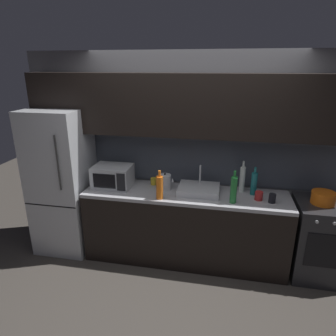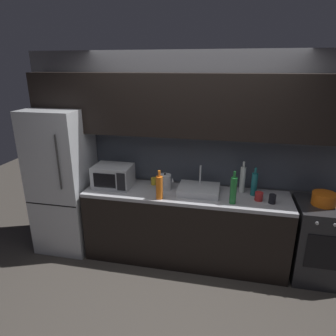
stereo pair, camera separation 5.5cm
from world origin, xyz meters
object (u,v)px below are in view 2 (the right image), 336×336
object	(u,v)px
wine_bottle_teal	(254,184)
wine_bottle_orange	(159,187)
oven_range	(320,241)
mug_yellow	(154,181)
cooking_pot	(324,199)
refrigerator	(63,181)
mug_dark	(272,199)
mug_red	(259,196)
microwave	(113,176)
wine_bottle_clear	(243,179)
kettle	(165,182)
wine_bottle_green	(233,190)

from	to	relation	value
wine_bottle_teal	wine_bottle_orange	bearing A→B (deg)	-162.82
oven_range	mug_yellow	bearing A→B (deg)	174.92
mug_yellow	cooking_pot	xyz separation A→B (m)	(1.94, -0.18, 0.02)
refrigerator	mug_dark	bearing A→B (deg)	-1.83
refrigerator	wine_bottle_teal	bearing A→B (deg)	2.56
mug_dark	cooking_pot	xyz separation A→B (m)	(0.54, 0.08, 0.02)
refrigerator	cooking_pot	world-z (taller)	refrigerator
wine_bottle_teal	mug_red	world-z (taller)	wine_bottle_teal
mug_yellow	cooking_pot	distance (m)	1.95
microwave	wine_bottle_clear	size ratio (longest dim) A/B	1.21
kettle	wine_bottle_green	world-z (taller)	wine_bottle_green
oven_range	microwave	bearing A→B (deg)	179.54
kettle	mug_red	bearing A→B (deg)	-4.26
wine_bottle_teal	cooking_pot	size ratio (longest dim) A/B	1.33
wine_bottle_clear	cooking_pot	bearing A→B (deg)	-10.82
mug_red	wine_bottle_green	bearing A→B (deg)	-155.46
oven_range	microwave	size ratio (longest dim) A/B	1.96
microwave	cooking_pot	world-z (taller)	microwave
kettle	mug_dark	world-z (taller)	kettle
wine_bottle_teal	wine_bottle_green	world-z (taller)	wine_bottle_green
wine_bottle_orange	mug_dark	world-z (taller)	wine_bottle_orange
refrigerator	oven_range	size ratio (longest dim) A/B	2.05
kettle	wine_bottle_orange	xyz separation A→B (m)	(-0.01, -0.26, 0.04)
oven_range	cooking_pot	xyz separation A→B (m)	(-0.04, 0.00, 0.52)
wine_bottle_teal	mug_yellow	xyz separation A→B (m)	(-1.21, 0.07, -0.09)
oven_range	mug_red	distance (m)	0.88
kettle	wine_bottle_teal	bearing A→B (deg)	3.35
wine_bottle_orange	oven_range	bearing A→B (deg)	6.79
refrigerator	wine_bottle_clear	xyz separation A→B (m)	(2.24, 0.16, 0.14)
wine_bottle_clear	mug_yellow	bearing A→B (deg)	179.42
microwave	wine_bottle_green	world-z (taller)	wine_bottle_green
wine_bottle_green	mug_dark	bearing A→B (deg)	11.31
wine_bottle_teal	mug_dark	size ratio (longest dim) A/B	3.25
wine_bottle_teal	mug_dark	xyz separation A→B (m)	(0.19, -0.19, -0.09)
oven_range	wine_bottle_green	xyz separation A→B (m)	(-1.00, -0.16, 0.61)
microwave	mug_yellow	distance (m)	0.51
refrigerator	oven_range	world-z (taller)	refrigerator
mug_dark	cooking_pot	size ratio (longest dim) A/B	0.41
microwave	cooking_pot	xyz separation A→B (m)	(2.42, -0.02, -0.07)
oven_range	microwave	world-z (taller)	microwave
wine_bottle_clear	mug_red	distance (m)	0.29
wine_bottle_teal	microwave	bearing A→B (deg)	-177.03
oven_range	wine_bottle_teal	xyz separation A→B (m)	(-0.77, 0.11, 0.59)
wine_bottle_orange	mug_red	world-z (taller)	wine_bottle_orange
mug_dark	cooking_pot	world-z (taller)	cooking_pot
oven_range	refrigerator	bearing A→B (deg)	179.98
refrigerator	wine_bottle_teal	size ratio (longest dim) A/B	5.51
wine_bottle_green	refrigerator	bearing A→B (deg)	175.55
wine_bottle_teal	mug_yellow	size ratio (longest dim) A/B	3.75
mug_red	cooking_pot	bearing A→B (deg)	3.05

